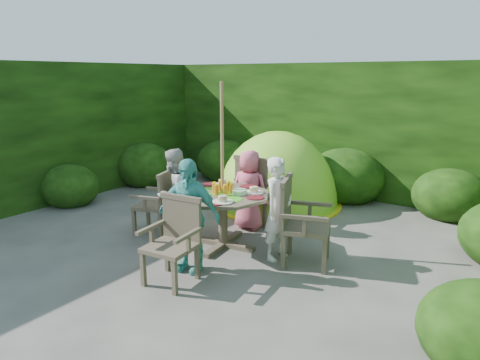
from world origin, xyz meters
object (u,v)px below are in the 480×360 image
Objects in this scene: patio_table at (223,202)px; garden_chair_back at (257,189)px; garden_chair_front at (174,239)px; child_back at (249,190)px; child_right at (278,209)px; garden_chair_left at (158,201)px; child_front at (189,215)px; parasol_pole at (222,167)px; dome_tent at (276,204)px; garden_chair_right at (299,220)px; child_left at (174,194)px.

garden_chair_back is at bearing 98.39° from patio_table.
garden_chair_front is 1.90m from child_back.
garden_chair_back is 0.79× the size of child_right.
garden_chair_back is at bearing 123.40° from garden_chair_left.
parasol_pole is at bearing 85.77° from child_front.
child_right is 1.09× the size of child_back.
dome_tent is (-0.29, 1.31, -0.60)m from child_back.
child_front is (0.11, -0.79, -0.42)m from parasol_pole.
garden_chair_back is (-1.24, 0.95, -0.00)m from garden_chair_right.
garden_chair_left is at bearing 51.81° from garden_chair_back.
parasol_pole is at bearing 90.74° from garden_chair_front.
dome_tent is (-1.48, 1.98, -0.55)m from garden_chair_right.
garden_chair_front is 0.68× the size of child_front.
garden_chair_front is (1.24, -0.96, 0.01)m from garden_chair_left.
dome_tent is at bearing 100.90° from patio_table.
parasol_pole is 2.12× the size of garden_chair_back.
dome_tent is (-0.25, 1.02, -0.55)m from garden_chair_back.
parasol_pole reaches higher than garden_chair_right.
garden_chair_left is at bearing -92.37° from child_left.
dome_tent reaches higher than garden_chair_back.
garden_chair_front is 0.35× the size of dome_tent.
garden_chair_back is at bearing 32.69° from garden_chair_right.
garden_chair_back is at bearing 91.02° from garden_chair_front.
child_front is 3.01m from dome_tent.
child_back is (-0.11, 0.79, -0.03)m from patio_table.
parasol_pole is 0.92m from child_right.
child_right is at bearing 74.04° from garden_chair_right.
garden_chair_right is at bearing 6.53° from parasol_pole.
child_right is 1.02× the size of child_left.
garden_chair_back is 0.76× the size of child_front.
garden_chair_back reaches higher than garden_chair_front.
garden_chair_back reaches higher than patio_table.
child_left is at bearing -96.38° from dome_tent.
child_back is 1.47m from dome_tent.
child_front is at bearing 42.33° from garden_chair_left.
garden_chair_back reaches higher than garden_chair_left.
patio_table is at bearing 90.63° from child_left.
child_left is 2.33m from dome_tent.
garden_chair_front is 0.77× the size of child_back.
garden_chair_left is at bearing -173.26° from parasol_pole.
garden_chair_front is at bearing -76.57° from dome_tent.
parasol_pole is 0.83× the size of dome_tent.
child_back reaches higher than patio_table.
dome_tent is at bearing 100.79° from parasol_pole.
child_left is 1.13m from child_front.
child_right is (0.95, -0.97, 0.10)m from garden_chair_back.
parasol_pole reaches higher than child_right.
child_right reaches higher than garden_chair_front.
garden_chair_left is 2.38m from dome_tent.
child_right is (-0.29, -0.02, 0.10)m from garden_chair_right.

